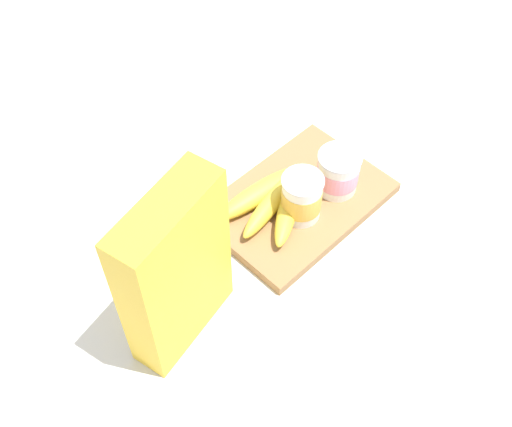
{
  "coord_description": "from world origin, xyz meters",
  "views": [
    {
      "loc": [
        0.55,
        0.46,
        0.89
      ],
      "look_at": [
        0.1,
        0.0,
        0.07
      ],
      "focal_mm": 45.18,
      "sensor_mm": 36.0,
      "label": 1
    }
  ],
  "objects_px": {
    "cutting_board": "(298,202)",
    "banana_bunch": "(273,200)",
    "cereal_box": "(176,272)",
    "yogurt_cup_back": "(302,197)",
    "yogurt_cup_front": "(338,172)"
  },
  "relations": [
    {
      "from": "yogurt_cup_back",
      "to": "cereal_box",
      "type": "bearing_deg",
      "value": 2.31
    },
    {
      "from": "cereal_box",
      "to": "yogurt_cup_back",
      "type": "bearing_deg",
      "value": 170.2
    },
    {
      "from": "yogurt_cup_back",
      "to": "banana_bunch",
      "type": "distance_m",
      "value": 0.06
    },
    {
      "from": "yogurt_cup_front",
      "to": "banana_bunch",
      "type": "bearing_deg",
      "value": -23.89
    },
    {
      "from": "cereal_box",
      "to": "yogurt_cup_back",
      "type": "xyz_separation_m",
      "value": [
        -0.27,
        -0.01,
        -0.08
      ]
    },
    {
      "from": "cutting_board",
      "to": "yogurt_cup_front",
      "type": "bearing_deg",
      "value": 156.13
    },
    {
      "from": "cutting_board",
      "to": "banana_bunch",
      "type": "relative_size",
      "value": 1.64
    },
    {
      "from": "cutting_board",
      "to": "yogurt_cup_back",
      "type": "bearing_deg",
      "value": 49.63
    },
    {
      "from": "yogurt_cup_back",
      "to": "banana_bunch",
      "type": "height_order",
      "value": "yogurt_cup_back"
    },
    {
      "from": "yogurt_cup_front",
      "to": "banana_bunch",
      "type": "xyz_separation_m",
      "value": [
        0.11,
        -0.05,
        -0.02
      ]
    },
    {
      "from": "cutting_board",
      "to": "yogurt_cup_front",
      "type": "xyz_separation_m",
      "value": [
        -0.07,
        0.03,
        0.05
      ]
    },
    {
      "from": "cutting_board",
      "to": "cereal_box",
      "type": "bearing_deg",
      "value": 7.08
    },
    {
      "from": "cutting_board",
      "to": "yogurt_cup_back",
      "type": "height_order",
      "value": "yogurt_cup_back"
    },
    {
      "from": "cereal_box",
      "to": "yogurt_cup_front",
      "type": "relative_size",
      "value": 3.69
    },
    {
      "from": "cutting_board",
      "to": "cereal_box",
      "type": "xyz_separation_m",
      "value": [
        0.3,
        0.04,
        0.14
      ]
    }
  ]
}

